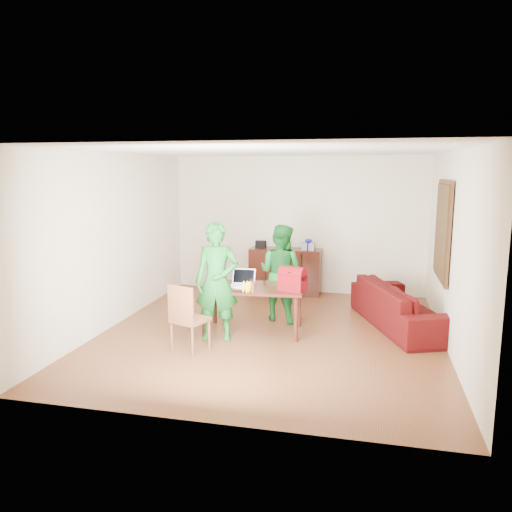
% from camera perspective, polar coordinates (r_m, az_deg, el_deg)
% --- Properties ---
extents(room, '(5.20, 5.70, 2.90)m').
position_cam_1_polar(room, '(7.41, 1.97, 1.04)').
color(room, '#462311').
rests_on(room, ground).
extents(table, '(1.57, 0.96, 0.71)m').
position_cam_1_polar(table, '(7.53, -0.34, -4.14)').
color(table, black).
rests_on(table, ground).
extents(chair, '(0.54, 0.53, 0.94)m').
position_cam_1_polar(chair, '(6.90, -7.58, -8.55)').
color(chair, '#5B2F1B').
rests_on(chair, ground).
extents(person_near, '(0.68, 0.50, 1.71)m').
position_cam_1_polar(person_near, '(7.17, -4.48, -2.96)').
color(person_near, '#15611E').
rests_on(person_near, ground).
extents(person_far, '(0.92, 0.82, 1.58)m').
position_cam_1_polar(person_far, '(8.11, 2.85, -1.91)').
color(person_far, '#145B1E').
rests_on(person_far, ground).
extents(laptop, '(0.36, 0.26, 0.25)m').
position_cam_1_polar(laptop, '(7.48, -1.66, -3.19)').
color(laptop, white).
rests_on(laptop, table).
extents(bananas, '(0.20, 0.17, 0.07)m').
position_cam_1_polar(bananas, '(7.13, -1.09, -3.96)').
color(bananas, gold).
rests_on(bananas, table).
extents(bottle, '(0.07, 0.07, 0.18)m').
position_cam_1_polar(bottle, '(7.13, -0.40, -3.48)').
color(bottle, '#5E3315').
rests_on(bottle, table).
extents(red_bag, '(0.43, 0.33, 0.28)m').
position_cam_1_polar(red_bag, '(7.24, 4.17, -2.89)').
color(red_bag, maroon).
rests_on(red_bag, table).
extents(sofa, '(1.67, 2.48, 0.67)m').
position_cam_1_polar(sofa, '(8.18, 16.41, -5.46)').
color(sofa, '#35060E').
rests_on(sofa, ground).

